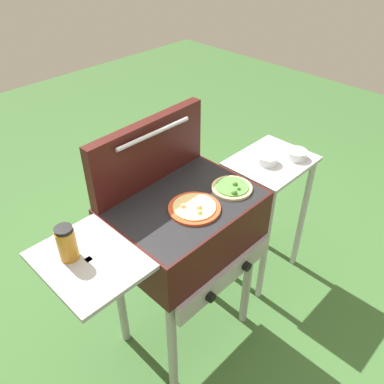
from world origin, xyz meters
name	(u,v)px	position (x,y,z in m)	size (l,w,h in m)	color
ground_plane	(186,327)	(0.00, 0.00, 0.00)	(8.00, 8.00, 0.00)	#38602D
grill	(183,228)	(-0.01, 0.00, 0.76)	(0.96, 0.53, 0.90)	#38110F
grill_lid_open	(149,152)	(0.00, 0.21, 1.05)	(0.63, 0.09, 0.30)	#38110F
pizza_cheese	(194,208)	(-0.01, -0.07, 0.91)	(0.22, 0.22, 0.04)	#C64723
pizza_veggie	(232,188)	(0.21, -0.09, 0.91)	(0.18, 0.18, 0.04)	#E0C17F
sauce_jar	(67,243)	(-0.52, 0.06, 0.97)	(0.07, 0.07, 0.14)	#B77A1E
prep_table	(267,196)	(0.66, 0.00, 0.57)	(0.44, 0.36, 0.81)	#B2B2B7
topping_bowl_near	(268,160)	(0.62, 0.00, 0.83)	(0.11, 0.11, 0.04)	silver
topping_bowl_far	(296,155)	(0.77, -0.08, 0.83)	(0.11, 0.11, 0.04)	silver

